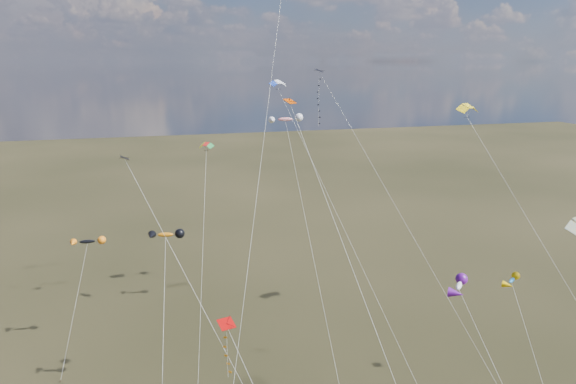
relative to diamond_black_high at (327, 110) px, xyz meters
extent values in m
cube|color=black|center=(-0.61, 1.38, 4.67)|extent=(1.34, 1.35, 0.35)
cylinder|color=silver|center=(4.85, -10.94, -10.41)|extent=(10.94, 24.67, 30.18)
cylinder|color=silver|center=(-12.23, -17.10, -4.79)|extent=(11.10, 22.16, 41.43)
cube|color=black|center=(-23.14, -12.99, -2.38)|extent=(0.79, 0.85, 0.33)
cylinder|color=silver|center=(-17.61, -19.85, -13.94)|extent=(11.09, 13.76, 23.13)
cube|color=#A50606|center=(-16.54, -26.33, -12.20)|extent=(1.32, 1.27, 0.40)
cube|color=#C03C00|center=(-10.17, -19.97, 2.72)|extent=(1.13, 1.11, 0.36)
cylinder|color=silver|center=(-7.34, -31.05, -11.39)|extent=(5.69, 22.18, 28.23)
cylinder|color=silver|center=(16.91, -19.26, -12.25)|extent=(7.38, 20.30, 26.50)
cylinder|color=silver|center=(-1.48, -10.00, -11.06)|extent=(8.27, 23.82, 28.89)
cylinder|color=silver|center=(-16.39, -7.72, -14.49)|extent=(3.42, 15.38, 22.02)
ellipsoid|color=black|center=(-28.11, -3.22, -13.01)|extent=(3.35, 1.08, 0.92)
cylinder|color=silver|center=(-29.65, -6.29, -19.25)|extent=(3.11, 6.17, 12.50)
cube|color=#332316|center=(-31.19, -9.37, -25.43)|extent=(0.10, 0.10, 0.12)
ellipsoid|color=#C66D0C|center=(-20.14, -15.50, -8.86)|extent=(2.86, 1.43, 0.93)
cylinder|color=silver|center=(-21.09, -22.25, -17.18)|extent=(1.91, 13.53, 16.65)
ellipsoid|color=white|center=(-0.37, -29.76, -9.73)|extent=(2.42, 2.53, 0.92)
ellipsoid|color=red|center=(-5.88, -2.58, -0.63)|extent=(3.53, 1.56, 1.12)
cylinder|color=silver|center=(-5.26, -10.63, -13.06)|extent=(1.28, 16.12, 24.88)
ellipsoid|color=#1B78C1|center=(6.06, -27.39, -11.08)|extent=(2.13, 1.78, 0.75)
camera|label=1|loc=(-20.91, -59.05, 5.72)|focal=32.00mm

